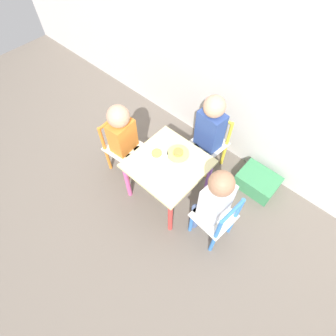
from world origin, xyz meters
The scene contains 11 objects.
ground_plane centered at (0.00, 0.00, 0.00)m, with size 6.00×6.00×0.00m, color #6B6056.
kids_table centered at (0.00, 0.00, 0.36)m, with size 0.52×0.52×0.44m.
chair_yellow centered at (0.05, 0.49, 0.26)m, with size 0.28×0.28×0.52m.
chair_orange centered at (-0.49, -0.04, 0.26)m, with size 0.28×0.28×0.52m.
chair_blue centered at (0.49, -0.04, 0.26)m, with size 0.28×0.28×0.52m.
child_back centered at (0.04, 0.43, 0.47)m, with size 0.21×0.22×0.78m.
child_left centered at (-0.43, -0.04, 0.44)m, with size 0.22×0.21×0.72m.
child_right centered at (0.43, -0.04, 0.46)m, with size 0.22×0.21×0.77m.
plate_back centered at (0.00, 0.11, 0.44)m, with size 0.16×0.16×0.03m.
plate_left centered at (-0.11, 0.00, 0.44)m, with size 0.17×0.17×0.03m.
storage_bin centered at (0.53, 0.56, 0.07)m, with size 0.32×0.25×0.15m.
Camera 1 is at (0.74, -0.82, 1.98)m, focal length 28.00 mm.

